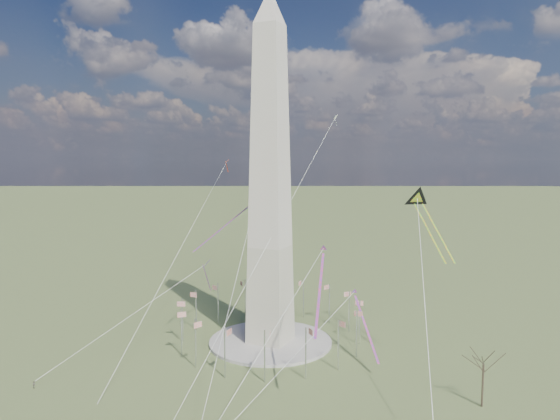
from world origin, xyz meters
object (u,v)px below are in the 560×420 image
at_px(washington_monument, 270,180).
at_px(person_west, 34,384).
at_px(tree_near, 484,362).
at_px(kite_delta_black, 419,202).

bearing_deg(washington_monument, person_west, -127.76).
height_order(tree_near, person_west, tree_near).
bearing_deg(person_west, kite_delta_black, -110.47).
relative_size(washington_monument, tree_near, 7.03).
relative_size(washington_monument, person_west, 61.47).
relative_size(tree_near, kite_delta_black, 0.69).
xyz_separation_m(tree_near, kite_delta_black, (-19.00, 28.02, 31.88)).
distance_m(washington_monument, kite_delta_black, 41.94).
distance_m(washington_monument, tree_near, 71.27).
height_order(tree_near, kite_delta_black, kite_delta_black).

